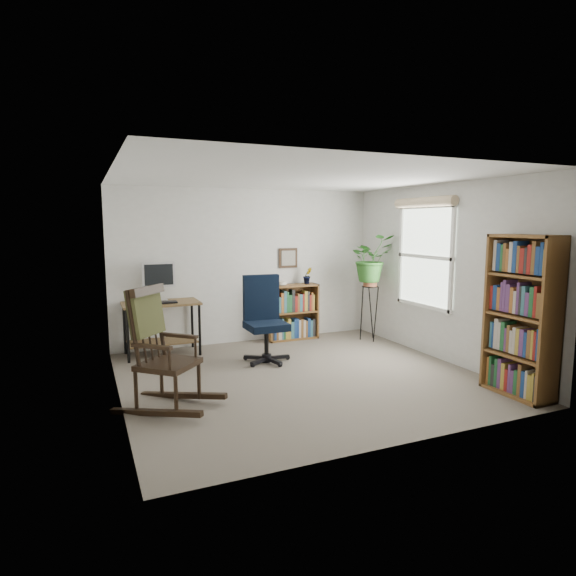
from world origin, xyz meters
name	(u,v)px	position (x,y,z in m)	size (l,w,h in m)	color
floor	(301,377)	(0.00, 0.00, 0.00)	(4.20, 4.00, 0.00)	slate
ceiling	(302,177)	(0.00, 0.00, 2.40)	(4.20, 4.00, 0.00)	silver
wall_back	(248,266)	(0.00, 2.00, 1.20)	(4.20, 0.00, 2.40)	silver
wall_front	(404,306)	(0.00, -2.00, 1.20)	(4.20, 0.00, 2.40)	silver
wall_left	(115,289)	(-2.10, 0.00, 1.20)	(0.00, 4.00, 2.40)	silver
wall_right	(441,273)	(2.10, 0.00, 1.20)	(0.00, 4.00, 2.40)	silver
window	(425,257)	(2.06, 0.30, 1.40)	(0.12, 1.20, 1.50)	white
desk	(162,329)	(-1.40, 1.70, 0.38)	(1.06, 0.58, 0.76)	brown
monitor	(159,281)	(-1.40, 1.84, 1.04)	(0.46, 0.16, 0.56)	silver
keyboard	(162,303)	(-1.40, 1.58, 0.77)	(0.40, 0.15, 0.03)	black
office_chair	(266,319)	(-0.16, 0.77, 0.59)	(0.65, 0.65, 1.19)	black
rocking_chair	(168,347)	(-1.65, -0.38, 0.63)	(0.65, 1.09, 1.26)	black
low_bookshelf	(292,312)	(0.68, 1.82, 0.45)	(0.85, 0.28, 0.89)	brown
tall_bookshelf	(521,316)	(1.92, -1.50, 0.88)	(0.33, 0.77, 1.75)	brown
plant_stand	(370,309)	(1.80, 1.28, 0.51)	(0.28, 0.28, 1.02)	black
spider_plant	(371,235)	(1.80, 1.28, 1.68)	(1.69, 1.88, 1.46)	#2C6924
potted_plant_small	(308,280)	(0.96, 1.83, 0.95)	(0.13, 0.24, 0.11)	#2C6924
framed_picture	(288,258)	(0.68, 1.97, 1.31)	(0.32, 0.04, 0.32)	black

